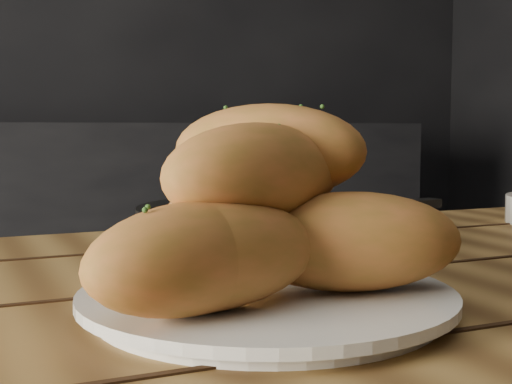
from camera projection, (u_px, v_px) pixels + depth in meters
The scene contains 3 objects.
plate at pixel (267, 301), 0.53m from camera, with size 0.28×0.28×0.02m.
bread_rolls at pixel (253, 217), 0.52m from camera, with size 0.31×0.26×0.14m.
skillet at pixel (269, 224), 0.86m from camera, with size 0.45×0.31×0.05m.
Camera 1 is at (0.11, -0.29, 0.89)m, focal length 50.00 mm.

